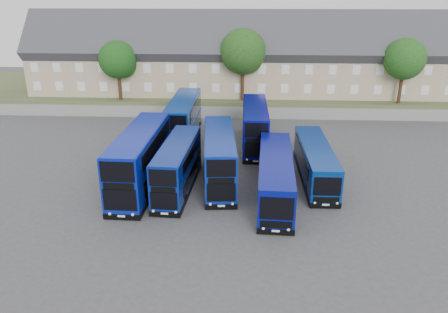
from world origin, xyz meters
TOP-DOWN VIEW (x-y plane):
  - ground at (0.00, 0.00)m, footprint 120.00×120.00m
  - retaining_wall at (0.00, 24.00)m, footprint 70.00×0.40m
  - earth_bank at (0.00, 34.00)m, footprint 80.00×20.00m
  - terrace_row at (6.00, 30.00)m, footprint 66.00×10.40m
  - dd_front_left at (-6.30, 2.98)m, footprint 3.12×12.20m
  - dd_front_mid at (-3.10, 2.53)m, footprint 2.91×10.26m
  - dd_front_right at (0.26, 4.32)m, footprint 3.42×11.11m
  - dd_rear_left at (-4.32, 15.26)m, footprint 2.72×11.52m
  - dd_rear_right at (3.47, 13.57)m, footprint 2.58×10.99m
  - coach_east_a at (4.93, 1.63)m, footprint 3.19×12.55m
  - coach_east_b at (8.64, 5.19)m, footprint 2.53×11.50m
  - tree_west at (-13.85, 25.10)m, footprint 4.80×4.80m
  - tree_mid at (2.15, 25.60)m, footprint 5.76×5.76m
  - tree_east at (22.15, 25.10)m, footprint 5.12×5.12m
  - tree_far at (28.15, 32.10)m, footprint 5.44×5.44m

SIDE VIEW (x-z plane):
  - ground at x=0.00m, z-range 0.00..0.00m
  - retaining_wall at x=0.00m, z-range 0.00..1.50m
  - earth_bank at x=0.00m, z-range 0.00..2.00m
  - coach_east_b at x=8.64m, z-range -0.03..3.10m
  - coach_east_a at x=4.93m, z-range -0.03..3.37m
  - dd_front_mid at x=-3.10m, z-range -0.04..3.99m
  - dd_front_right at x=0.26m, z-range -0.04..4.31m
  - dd_rear_right at x=3.47m, z-range -0.04..4.32m
  - dd_rear_left at x=-4.32m, z-range -0.04..4.53m
  - dd_front_left at x=-6.30m, z-range -0.04..4.78m
  - terrace_row at x=6.00m, z-range 1.00..12.20m
  - tree_west at x=-13.85m, z-range 3.23..10.88m
  - tree_east at x=22.15m, z-range 3.31..11.47m
  - tree_far at x=28.15m, z-range 3.39..12.06m
  - tree_mid at x=2.15m, z-range 3.48..12.66m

